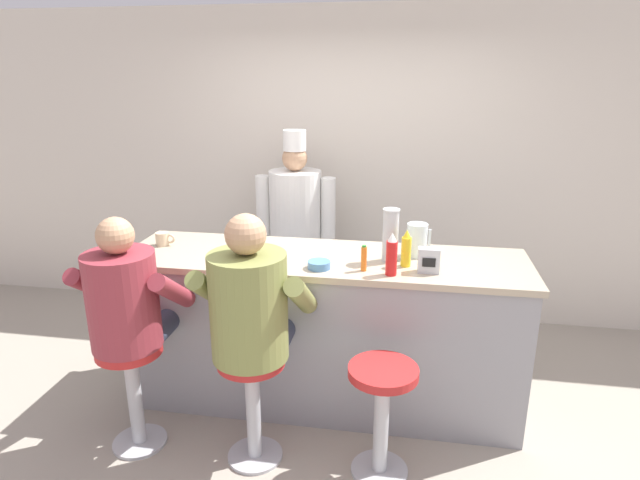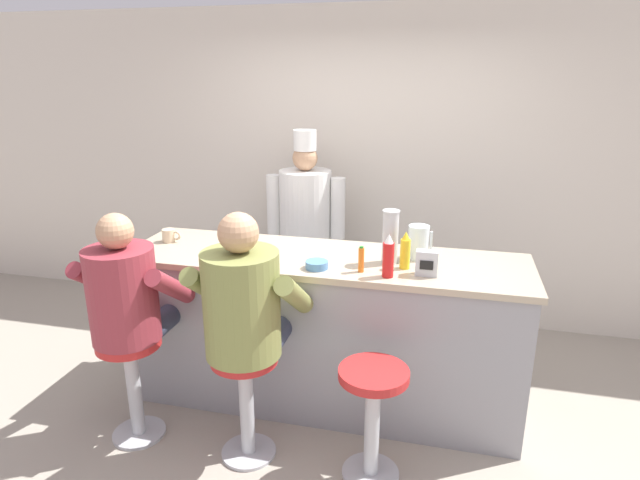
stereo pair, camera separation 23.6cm
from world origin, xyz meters
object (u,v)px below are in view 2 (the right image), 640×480
at_px(breakfast_plate, 244,258).
at_px(napkin_dispenser_chrome, 427,263).
at_px(diner_seated_olive, 245,311).
at_px(mustard_bottle_yellow, 405,251).
at_px(empty_stool_round, 373,406).
at_px(hot_sauce_bottle_orange, 361,260).
at_px(cereal_bowl, 317,265).
at_px(cook_in_whites_near, 306,223).
at_px(diner_seated_maroon, 127,302).
at_px(cup_stack_steel, 390,237).
at_px(water_pitcher_clear, 418,242).
at_px(ketchup_bottle_red, 388,257).
at_px(coffee_mug_tan, 169,236).

relative_size(breakfast_plate, napkin_dispenser_chrome, 1.83).
height_order(breakfast_plate, diner_seated_olive, diner_seated_olive).
bearing_deg(diner_seated_olive, mustard_bottle_yellow, 33.66).
bearing_deg(empty_stool_round, hot_sauce_bottle_orange, 108.83).
bearing_deg(cereal_bowl, cook_in_whites_near, 108.28).
height_order(cereal_bowl, napkin_dispenser_chrome, napkin_dispenser_chrome).
bearing_deg(mustard_bottle_yellow, diner_seated_maroon, -160.52).
relative_size(cup_stack_steel, diner_seated_maroon, 0.23).
distance_m(mustard_bottle_yellow, water_pitcher_clear, 0.21).
bearing_deg(cereal_bowl, napkin_dispenser_chrome, 3.81).
xyz_separation_m(mustard_bottle_yellow, diner_seated_maroon, (-1.55, -0.55, -0.26)).
bearing_deg(cup_stack_steel, cook_in_whites_near, 128.27).
bearing_deg(hot_sauce_bottle_orange, empty_stool_round, -71.17).
height_order(hot_sauce_bottle_orange, cereal_bowl, hot_sauce_bottle_orange).
xyz_separation_m(ketchup_bottle_red, napkin_dispenser_chrome, (0.21, 0.08, -0.05)).
relative_size(ketchup_bottle_red, hot_sauce_bottle_orange, 1.63).
height_order(hot_sauce_bottle_orange, breakfast_plate, hot_sauce_bottle_orange).
bearing_deg(ketchup_bottle_red, mustard_bottle_yellow, 63.34).
bearing_deg(empty_stool_round, coffee_mug_tan, 155.18).
height_order(diner_seated_maroon, empty_stool_round, diner_seated_maroon).
xyz_separation_m(ketchup_bottle_red, diner_seated_olive, (-0.73, -0.38, -0.24)).
xyz_separation_m(coffee_mug_tan, empty_stool_round, (1.54, -0.71, -0.63)).
relative_size(napkin_dispenser_chrome, diner_seated_maroon, 0.10).
distance_m(napkin_dispenser_chrome, diner_seated_olive, 1.07).
bearing_deg(ketchup_bottle_red, hot_sauce_bottle_orange, 165.82).
height_order(hot_sauce_bottle_orange, cup_stack_steel, cup_stack_steel).
xyz_separation_m(mustard_bottle_yellow, cook_in_whites_near, (-0.92, 1.12, -0.20)).
xyz_separation_m(hot_sauce_bottle_orange, cup_stack_steel, (0.14, 0.20, 0.09)).
distance_m(cereal_bowl, napkin_dispenser_chrome, 0.65).
relative_size(hot_sauce_bottle_orange, diner_seated_maroon, 0.11).
relative_size(diner_seated_maroon, empty_stool_round, 2.14).
height_order(breakfast_plate, empty_stool_round, breakfast_plate).
bearing_deg(water_pitcher_clear, cook_in_whites_near, 136.98).
bearing_deg(cereal_bowl, mustard_bottle_yellow, 14.08).
bearing_deg(cook_in_whites_near, hot_sauce_bottle_orange, -61.31).
distance_m(ketchup_bottle_red, napkin_dispenser_chrome, 0.23).
bearing_deg(hot_sauce_bottle_orange, breakfast_plate, 178.32).
bearing_deg(diner_seated_maroon, ketchup_bottle_red, 14.71).
xyz_separation_m(diner_seated_maroon, cook_in_whites_near, (0.62, 1.67, 0.06)).
relative_size(ketchup_bottle_red, breakfast_plate, 0.94).
xyz_separation_m(hot_sauce_bottle_orange, napkin_dispenser_chrome, (0.38, 0.04, -0.00)).
height_order(ketchup_bottle_red, water_pitcher_clear, ketchup_bottle_red).
bearing_deg(napkin_dispenser_chrome, diner_seated_maroon, -164.63).
bearing_deg(empty_stool_round, diner_seated_maroon, 178.71).
xyz_separation_m(cereal_bowl, diner_seated_olive, (-0.30, -0.42, -0.15)).
distance_m(mustard_bottle_yellow, diner_seated_maroon, 1.66).
bearing_deg(empty_stool_round, mustard_bottle_yellow, 81.36).
xyz_separation_m(diner_seated_olive, cook_in_whites_near, (-0.11, 1.67, 0.03)).
bearing_deg(diner_seated_maroon, water_pitcher_clear, 24.84).
bearing_deg(diner_seated_maroon, cook_in_whites_near, 69.61).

